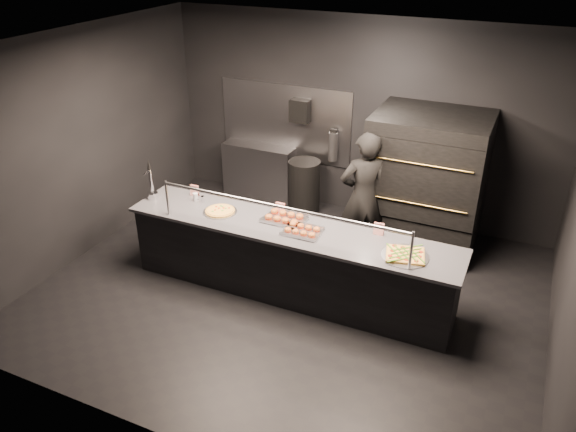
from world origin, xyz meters
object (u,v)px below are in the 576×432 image
object	(u,v)px
trash_bin	(304,186)
round_pizza	(220,211)
towel_dispenser	(300,111)
beer_tap	(152,187)
slider_tray_a	(284,218)
service_counter	(289,260)
fire_extinguisher	(333,146)
slider_tray_b	(302,230)
worker	(363,197)
pizza_oven	(426,181)
square_pizza	(405,255)
prep_shelf	(259,171)

from	to	relation	value
trash_bin	round_pizza	bearing A→B (deg)	-96.24
towel_dispenser	beer_tap	xyz separation A→B (m)	(-1.05, -2.41, -0.47)
slider_tray_a	service_counter	bearing A→B (deg)	-47.31
fire_extinguisher	slider_tray_b	size ratio (longest dim) A/B	1.10
slider_tray_a	worker	size ratio (longest dim) A/B	0.30
pizza_oven	square_pizza	size ratio (longest dim) A/B	3.70
towel_dispenser	worker	distance (m)	1.96
towel_dispenser	fire_extinguisher	bearing A→B (deg)	1.04
fire_extinguisher	slider_tray_b	distance (m)	2.50
beer_tap	fire_extinguisher	bearing A→B (deg)	56.52
towel_dispenser	fire_extinguisher	xyz separation A→B (m)	(0.55, 0.01, -0.49)
slider_tray_a	square_pizza	distance (m)	1.55
fire_extinguisher	beer_tap	bearing A→B (deg)	-123.48
fire_extinguisher	trash_bin	bearing A→B (deg)	-145.09
service_counter	fire_extinguisher	bearing A→B (deg)	98.30
towel_dispenser	slider_tray_b	world-z (taller)	towel_dispenser
prep_shelf	beer_tap	xyz separation A→B (m)	(-0.35, -2.34, 0.63)
pizza_oven	towel_dispenser	world-z (taller)	pizza_oven
towel_dispenser	square_pizza	world-z (taller)	towel_dispenser
fire_extinguisher	service_counter	bearing A→B (deg)	-81.70
prep_shelf	square_pizza	world-z (taller)	square_pizza
slider_tray_a	slider_tray_b	distance (m)	0.38
beer_tap	round_pizza	size ratio (longest dim) A/B	1.31
service_counter	pizza_oven	xyz separation A→B (m)	(1.20, 1.90, 0.50)
service_counter	towel_dispenser	distance (m)	2.78
pizza_oven	towel_dispenser	xyz separation A→B (m)	(-2.10, 0.49, 0.58)
trash_bin	worker	bearing A→B (deg)	-36.84
service_counter	prep_shelf	distance (m)	2.82
fire_extinguisher	worker	world-z (taller)	worker
worker	prep_shelf	bearing A→B (deg)	-61.85
beer_tap	round_pizza	distance (m)	1.01
pizza_oven	slider_tray_a	size ratio (longest dim) A/B	3.51
prep_shelf	round_pizza	distance (m)	2.45
service_counter	slider_tray_a	size ratio (longest dim) A/B	7.53
slider_tray_b	worker	bearing A→B (deg)	74.81
beer_tap	worker	bearing A→B (deg)	26.52
fire_extinguisher	slider_tray_a	bearing A→B (deg)	-84.64
slider_tray_b	fire_extinguisher	bearing A→B (deg)	102.26
pizza_oven	trash_bin	size ratio (longest dim) A/B	2.28
slider_tray_a	fire_extinguisher	bearing A→B (deg)	95.36
slider_tray_a	trash_bin	size ratio (longest dim) A/B	0.65
prep_shelf	slider_tray_a	world-z (taller)	slider_tray_a
slider_tray_a	pizza_oven	bearing A→B (deg)	52.58
round_pizza	prep_shelf	bearing A→B (deg)	105.68
prep_shelf	beer_tap	world-z (taller)	beer_tap
towel_dispenser	square_pizza	distance (m)	3.42
fire_extinguisher	beer_tap	distance (m)	2.90
towel_dispenser	square_pizza	bearing A→B (deg)	-46.90
square_pizza	trash_bin	size ratio (longest dim) A/B	0.62
service_counter	round_pizza	bearing A→B (deg)	179.69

